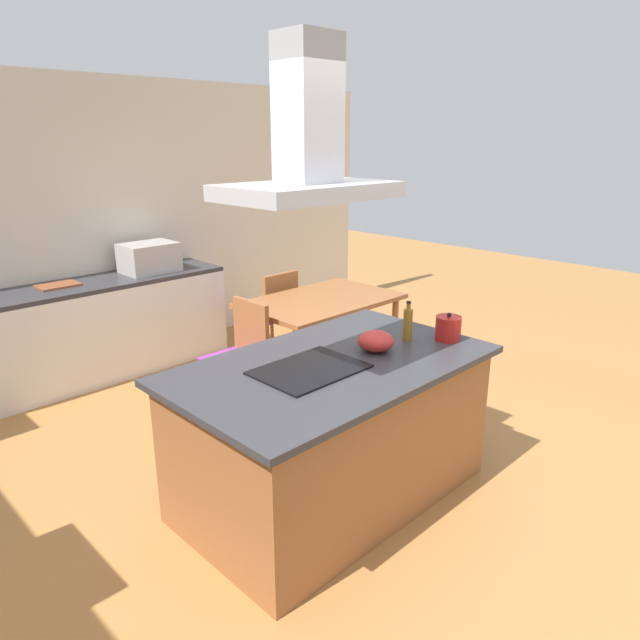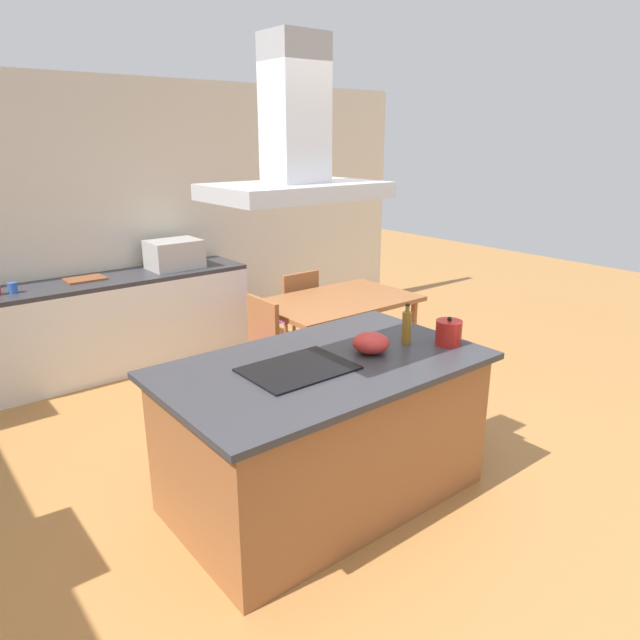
{
  "view_description": "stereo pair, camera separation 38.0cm",
  "coord_description": "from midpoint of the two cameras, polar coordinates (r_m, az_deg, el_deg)",
  "views": [
    {
      "loc": [
        -2.26,
        -2.18,
        2.16
      ],
      "look_at": [
        0.29,
        0.4,
        1.0
      ],
      "focal_mm": 32.43,
      "sensor_mm": 36.0,
      "label": 1
    },
    {
      "loc": [
        -1.97,
        -2.43,
        2.16
      ],
      "look_at": [
        0.29,
        0.4,
        1.0
      ],
      "focal_mm": 32.43,
      "sensor_mm": 36.0,
      "label": 2
    }
  ],
  "objects": [
    {
      "name": "chair_facing_back_wall",
      "position": [
        5.79,
        -6.4,
        1.04
      ],
      "size": [
        0.42,
        0.42,
        0.89
      ],
      "color": "purple",
      "rests_on": "ground"
    },
    {
      "name": "wall_back",
      "position": [
        6.0,
        -23.83,
        8.48
      ],
      "size": [
        7.2,
        0.1,
        2.7
      ],
      "primitive_type": "cube",
      "color": "beige",
      "rests_on": "ground"
    },
    {
      "name": "cooktop",
      "position": [
        3.26,
        -4.4,
        -4.95
      ],
      "size": [
        0.6,
        0.44,
        0.01
      ],
      "primitive_type": "cube",
      "color": "black",
      "rests_on": "kitchen_island"
    },
    {
      "name": "olive_oil_bottle",
      "position": [
        3.7,
        5.77,
        -0.44
      ],
      "size": [
        0.06,
        0.06,
        0.26
      ],
      "color": "olive",
      "rests_on": "kitchen_island"
    },
    {
      "name": "kitchen_island",
      "position": [
        3.57,
        -1.89,
        -10.88
      ],
      "size": [
        1.91,
        1.14,
        0.9
      ],
      "color": "#995B33",
      "rests_on": "ground"
    },
    {
      "name": "chair_at_left_end",
      "position": [
        4.77,
        -10.03,
        -2.82
      ],
      "size": [
        0.42,
        0.42,
        0.89
      ],
      "color": "purple",
      "rests_on": "ground"
    },
    {
      "name": "ground",
      "position": [
        4.86,
        -14.1,
        -9.23
      ],
      "size": [
        16.0,
        16.0,
        0.0
      ],
      "primitive_type": "plane",
      "color": "#AD753D"
    },
    {
      "name": "cutting_board",
      "position": [
        5.64,
        -26.24,
        3.06
      ],
      "size": [
        0.34,
        0.24,
        0.02
      ],
      "primitive_type": "cube",
      "color": "brown",
      "rests_on": "back_counter"
    },
    {
      "name": "back_counter",
      "position": [
        5.79,
        -23.15,
        -0.93
      ],
      "size": [
        2.5,
        0.62,
        0.9
      ],
      "color": "silver",
      "rests_on": "ground"
    },
    {
      "name": "mixing_bowl",
      "position": [
        3.53,
        2.48,
        -2.14
      ],
      "size": [
        0.23,
        0.23,
        0.12
      ],
      "primitive_type": "ellipsoid",
      "color": "red",
      "rests_on": "kitchen_island"
    },
    {
      "name": "range_hood",
      "position": [
        3.01,
        -4.95,
        16.57
      ],
      "size": [
        0.9,
        0.55,
        0.78
      ],
      "color": "#ADADB2"
    },
    {
      "name": "countertop_microwave",
      "position": [
        5.88,
        -18.31,
        5.85
      ],
      "size": [
        0.5,
        0.38,
        0.28
      ],
      "primitive_type": "cube",
      "color": "#B2AFAA",
      "rests_on": "back_counter"
    },
    {
      "name": "dining_table",
      "position": [
        5.26,
        -1.94,
        1.22
      ],
      "size": [
        1.4,
        0.9,
        0.75
      ],
      "color": "#995B33",
      "rests_on": "ground"
    },
    {
      "name": "tea_kettle",
      "position": [
        3.76,
        9.75,
        -0.84
      ],
      "size": [
        0.22,
        0.16,
        0.18
      ],
      "color": "#B21E19",
      "rests_on": "kitchen_island"
    }
  ]
}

